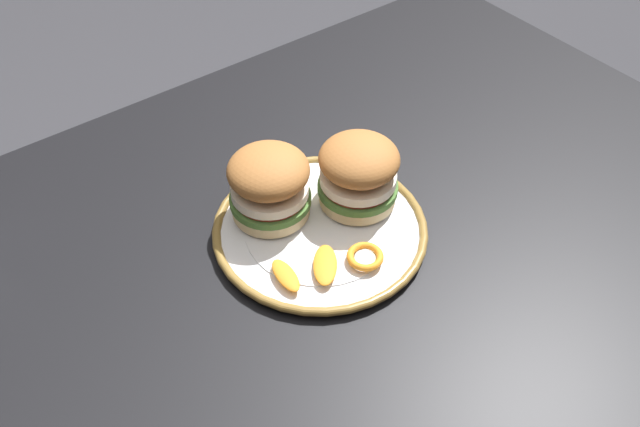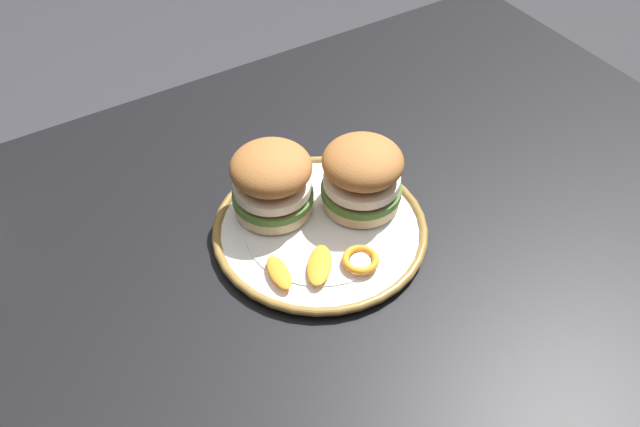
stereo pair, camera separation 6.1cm
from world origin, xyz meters
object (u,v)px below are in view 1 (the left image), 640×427
object	(u,v)px
dining_table	(360,268)
sandwich_half_right	(358,172)
sandwich_half_left	(269,184)
dinner_plate	(320,229)

from	to	relation	value
dining_table	sandwich_half_right	size ratio (longest dim) A/B	7.84
dining_table	sandwich_half_left	size ratio (longest dim) A/B	8.21
dinner_plate	sandwich_half_left	world-z (taller)	sandwich_half_left
dinner_plate	sandwich_half_right	distance (m)	0.09
dining_table	sandwich_half_left	xyz separation A→B (m)	(0.10, -0.08, 0.18)
dining_table	sandwich_half_right	xyz separation A→B (m)	(-0.01, -0.02, 0.18)
sandwich_half_left	dining_table	bearing A→B (deg)	142.88
dining_table	sandwich_half_right	world-z (taller)	sandwich_half_right
dining_table	sandwich_half_right	distance (m)	0.18
dinner_plate	sandwich_half_left	distance (m)	0.09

